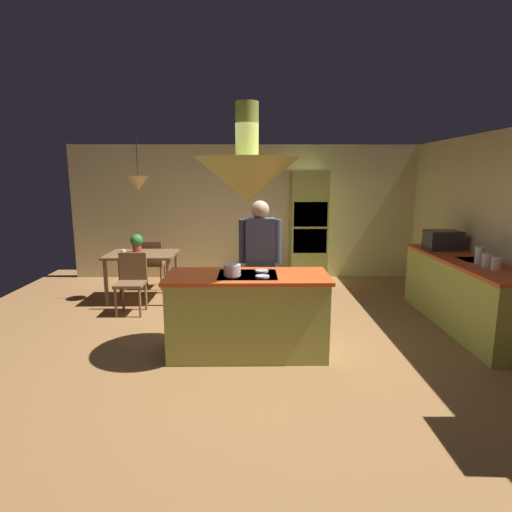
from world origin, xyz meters
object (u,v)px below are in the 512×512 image
person_at_island (260,258)px  potted_plant_on_table (137,242)px  kitchen_island (248,314)px  chair_facing_island (132,278)px  canister_sugar (488,260)px  dining_table (142,260)px  microwave_on_counter (443,240)px  canister_flour (496,264)px  chair_by_back_wall (152,261)px  cooking_pot_on_cooktop (232,270)px  oven_tower (308,227)px  cup_on_table (123,253)px  canister_tea (480,255)px

person_at_island → potted_plant_on_table: 2.45m
kitchen_island → person_at_island: (0.15, 0.65, 0.50)m
chair_facing_island → canister_sugar: 4.70m
kitchen_island → potted_plant_on_table: size_ratio=5.93×
dining_table → microwave_on_counter: bearing=-7.0°
potted_plant_on_table → microwave_on_counter: (4.63, -0.61, 0.12)m
dining_table → canister_flour: size_ratio=7.29×
person_at_island → chair_by_back_wall: 2.82m
dining_table → microwave_on_counter: (4.54, -0.56, 0.40)m
chair_facing_island → canister_sugar: (4.54, -1.11, 0.48)m
potted_plant_on_table → cooking_pot_on_cooktop: potted_plant_on_table is taller
kitchen_island → chair_by_back_wall: kitchen_island is taller
cooking_pot_on_cooktop → chair_by_back_wall: bearing=118.3°
canister_flour → microwave_on_counter: 1.37m
oven_tower → cup_on_table: size_ratio=22.88×
oven_tower → canister_sugar: bearing=-58.9°
canister_sugar → cooking_pot_on_cooktop: bearing=-170.7°
cup_on_table → chair_by_back_wall: bearing=74.7°
oven_tower → canister_tea: 3.21m
potted_plant_on_table → cooking_pot_on_cooktop: size_ratio=1.67×
chair_by_back_wall → canister_flour: canister_flour is taller
canister_sugar → canister_tea: 0.18m
person_at_island → canister_sugar: (2.69, -0.29, 0.02)m
potted_plant_on_table → canister_flour: potted_plant_on_table is taller
oven_tower → chair_by_back_wall: 2.89m
person_at_island → microwave_on_counter: bearing=18.4°
kitchen_island → chair_by_back_wall: bearing=121.9°
kitchen_island → canister_sugar: (2.84, 0.36, 0.53)m
dining_table → oven_tower: bearing=22.2°
canister_tea → canister_sugar: bearing=-90.0°
microwave_on_counter → canister_tea: bearing=-90.0°
potted_plant_on_table → oven_tower: bearing=20.7°
cup_on_table → canister_flour: canister_flour is taller
kitchen_island → microwave_on_counter: (2.84, 1.54, 0.59)m
dining_table → cup_on_table: cup_on_table is taller
cooking_pot_on_cooktop → kitchen_island: bearing=39.1°
cup_on_table → canister_flour: bearing=-19.8°
chair_facing_island → canister_tea: bearing=-11.6°
kitchen_island → oven_tower: size_ratio=0.86×
chair_by_back_wall → cooking_pot_on_cooktop: cooking_pot_on_cooktop is taller
oven_tower → microwave_on_counter: 2.43m
potted_plant_on_table → dining_table: bearing=-29.2°
chair_by_back_wall → dining_table: bearing=90.0°
chair_facing_island → kitchen_island: bearing=-40.8°
chair_by_back_wall → microwave_on_counter: microwave_on_counter is taller
canister_flour → canister_tea: canister_tea is taller
canister_flour → canister_tea: bearing=90.0°
canister_tea → microwave_on_counter: microwave_on_counter is taller
microwave_on_counter → cooking_pot_on_cooktop: size_ratio=2.56×
person_at_island → chair_by_back_wall: size_ratio=1.93×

